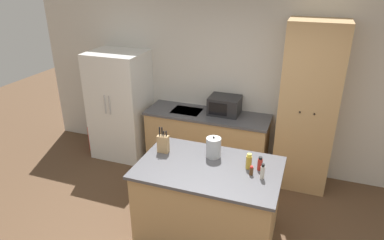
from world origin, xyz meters
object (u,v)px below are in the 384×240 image
Objects in this scene: refrigerator at (121,105)px; microwave at (225,105)px; spice_bottle_short_red at (262,172)px; fire_extinguisher at (92,138)px; spice_bottle_tall_dark at (249,162)px; spice_bottle_green_herb at (260,164)px; pantry_cabinet at (308,109)px; knife_block at (163,143)px; kettle at (213,147)px; spice_bottle_amber_oil at (251,171)px.

refrigerator is 1.71m from microwave.
fire_extinguisher is at bearing 157.17° from spice_bottle_short_red.
spice_bottle_tall_dark is 0.12m from spice_bottle_green_herb.
pantry_cabinet is 1.18m from microwave.
spice_bottle_short_red is (0.82, -1.55, -0.05)m from microwave.
refrigerator reaches higher than fire_extinguisher.
knife_block is at bearing -105.30° from microwave.
spice_bottle_amber_oil is at bearing -25.45° from kettle.
spice_bottle_tall_dark reaches higher than spice_bottle_green_herb.
fire_extinguisher is (-3.42, -0.19, -0.94)m from pantry_cabinet.
knife_block is at bearing 179.75° from spice_bottle_green_herb.
fire_extinguisher is at bearing 156.86° from spice_bottle_amber_oil.
spice_bottle_short_red is at bearing -14.53° from spice_bottle_amber_oil.
spice_bottle_green_herb is (-0.05, 0.16, -0.01)m from spice_bottle_short_red.
refrigerator is at bearing 153.27° from spice_bottle_green_herb.
spice_bottle_tall_dark reaches higher than spice_bottle_short_red.
refrigerator is 16.98× the size of spice_bottle_amber_oil.
microwave is 1.42× the size of knife_block.
pantry_cabinet is at bearing 1.69° from refrigerator.
fire_extinguisher is at bearing -173.50° from microwave.
spice_bottle_amber_oil is 0.39× the size of kettle.
spice_bottle_amber_oil is at bearing -29.78° from refrigerator.
knife_block reaches higher than fire_extinguisher.
knife_block is 1.14m from spice_bottle_green_herb.
refrigerator is 6.68× the size of kettle.
spice_bottle_amber_oil is 0.66× the size of spice_bottle_green_herb.
refrigerator is at bearing 149.17° from kettle.
spice_bottle_green_herb reaches higher than spice_bottle_amber_oil.
microwave is 2.41m from fire_extinguisher.
spice_bottle_green_herb is (0.07, 0.13, 0.02)m from spice_bottle_amber_oil.
spice_bottle_green_herb is 0.56m from kettle.
kettle is 0.51× the size of fire_extinguisher.
spice_bottle_short_red is (0.17, -0.15, -0.00)m from spice_bottle_tall_dark.
spice_bottle_green_herb is at bearing 62.78° from spice_bottle_amber_oil.
spice_bottle_tall_dark is at bearing 139.10° from spice_bottle_short_red.
spice_bottle_amber_oil reaches higher than fire_extinguisher.
spice_bottle_short_red is 0.13m from spice_bottle_amber_oil.
microwave is 4.42× the size of spice_bottle_amber_oil.
spice_bottle_green_herb is at bearing 6.56° from spice_bottle_tall_dark.
microwave is 1.59m from spice_bottle_green_herb.
refrigerator is 1.81m from knife_block.
pantry_cabinet is 5.15× the size of microwave.
spice_bottle_short_red is at bearing -22.83° from fire_extinguisher.
spice_bottle_tall_dark is at bearing 113.87° from spice_bottle_amber_oil.
refrigerator is 0.75× the size of pantry_cabinet.
kettle is at bearing -30.83° from refrigerator.
microwave is 1.67m from spice_bottle_amber_oil.
refrigerator is 5.45× the size of knife_block.
refrigerator reaches higher than kettle.
microwave is 0.88× the size of fire_extinguisher.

